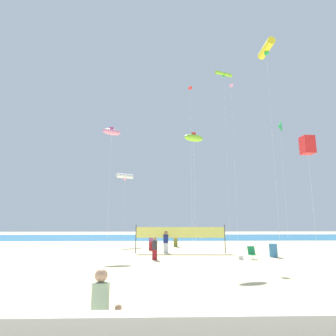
{
  "coord_description": "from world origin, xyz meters",
  "views": [
    {
      "loc": [
        -0.03,
        -16.78,
        2.66
      ],
      "look_at": [
        0.82,
        11.68,
        8.03
      ],
      "focal_mm": 30.39,
      "sensor_mm": 36.0,
      "label": 1
    }
  ],
  "objects_px": {
    "kite_red_diamond": "(190,98)",
    "mother_figure": "(100,306)",
    "kite_green_delta": "(280,127)",
    "kite_pink_diamond": "(231,92)",
    "beachgoer_navy_shirt": "(166,241)",
    "beachgoer_plum_shirt": "(151,241)",
    "kite_pink_inflatable": "(112,132)",
    "kite_yellow_tube": "(266,49)",
    "kite_red_box": "(307,145)",
    "kite_white_tube": "(125,176)",
    "toddler_figure": "(118,326)",
    "beachgoer_charcoal_shirt": "(155,248)",
    "kite_lime_inflatable": "(194,138)",
    "volleyball_net": "(180,234)",
    "kite_lime_tube": "(224,75)",
    "beachgoer_mustard_shirt": "(176,237)",
    "folding_beach_chair": "(252,252)",
    "trash_barrel": "(273,250)",
    "beach_handbag": "(241,257)"
  },
  "relations": [
    {
      "from": "kite_red_diamond",
      "to": "mother_figure",
      "type": "bearing_deg",
      "value": -102.18
    },
    {
      "from": "kite_green_delta",
      "to": "kite_pink_diamond",
      "type": "xyz_separation_m",
      "value": [
        -4.44,
        3.25,
        5.62
      ]
    },
    {
      "from": "beachgoer_navy_shirt",
      "to": "beachgoer_plum_shirt",
      "type": "bearing_deg",
      "value": 62.45
    },
    {
      "from": "mother_figure",
      "to": "kite_pink_inflatable",
      "type": "bearing_deg",
      "value": 103.23
    },
    {
      "from": "beachgoer_navy_shirt",
      "to": "kite_yellow_tube",
      "type": "xyz_separation_m",
      "value": [
        7.74,
        -5.31,
        14.96
      ]
    },
    {
      "from": "kite_pink_inflatable",
      "to": "kite_red_box",
      "type": "relative_size",
      "value": 1.27
    },
    {
      "from": "kite_yellow_tube",
      "to": "kite_red_box",
      "type": "bearing_deg",
      "value": 18.92
    },
    {
      "from": "kite_pink_inflatable",
      "to": "kite_white_tube",
      "type": "distance_m",
      "value": 9.33
    },
    {
      "from": "toddler_figure",
      "to": "beachgoer_navy_shirt",
      "type": "xyz_separation_m",
      "value": [
        1.44,
        18.63,
        0.5
      ]
    },
    {
      "from": "beachgoer_charcoal_shirt",
      "to": "kite_red_box",
      "type": "distance_m",
      "value": 14.03
    },
    {
      "from": "kite_green_delta",
      "to": "kite_yellow_tube",
      "type": "bearing_deg",
      "value": -116.84
    },
    {
      "from": "kite_red_box",
      "to": "kite_lime_inflatable",
      "type": "bearing_deg",
      "value": -169.64
    },
    {
      "from": "kite_pink_inflatable",
      "to": "volleyball_net",
      "type": "bearing_deg",
      "value": -11.63
    },
    {
      "from": "kite_green_delta",
      "to": "kite_red_diamond",
      "type": "height_order",
      "value": "kite_red_diamond"
    },
    {
      "from": "toddler_figure",
      "to": "volleyball_net",
      "type": "bearing_deg",
      "value": 111.33
    },
    {
      "from": "kite_yellow_tube",
      "to": "kite_lime_tube",
      "type": "relative_size",
      "value": 0.81
    },
    {
      "from": "beachgoer_mustard_shirt",
      "to": "volleyball_net",
      "type": "height_order",
      "value": "volleyball_net"
    },
    {
      "from": "kite_white_tube",
      "to": "kite_red_diamond",
      "type": "bearing_deg",
      "value": -52.4
    },
    {
      "from": "volleyball_net",
      "to": "kite_red_box",
      "type": "xyz_separation_m",
      "value": [
        9.63,
        -4.17,
        6.85
      ]
    },
    {
      "from": "mother_figure",
      "to": "kite_pink_inflatable",
      "type": "height_order",
      "value": "kite_pink_inflatable"
    },
    {
      "from": "volleyball_net",
      "to": "kite_pink_diamond",
      "type": "bearing_deg",
      "value": 48.68
    },
    {
      "from": "kite_green_delta",
      "to": "kite_pink_diamond",
      "type": "bearing_deg",
      "value": 143.8
    },
    {
      "from": "folding_beach_chair",
      "to": "kite_green_delta",
      "type": "distance_m",
      "value": 16.96
    },
    {
      "from": "mother_figure",
      "to": "kite_white_tube",
      "type": "height_order",
      "value": "kite_white_tube"
    },
    {
      "from": "mother_figure",
      "to": "kite_red_box",
      "type": "relative_size",
      "value": 0.18
    },
    {
      "from": "beachgoer_charcoal_shirt",
      "to": "kite_green_delta",
      "type": "distance_m",
      "value": 20.64
    },
    {
      "from": "toddler_figure",
      "to": "beachgoer_mustard_shirt",
      "type": "relative_size",
      "value": 0.49
    },
    {
      "from": "mother_figure",
      "to": "beachgoer_mustard_shirt",
      "type": "distance_m",
      "value": 25.09
    },
    {
      "from": "kite_green_delta",
      "to": "volleyball_net",
      "type": "bearing_deg",
      "value": -157.01
    },
    {
      "from": "mother_figure",
      "to": "beachgoer_navy_shirt",
      "type": "xyz_separation_m",
      "value": [
        1.82,
        18.67,
        0.11
      ]
    },
    {
      "from": "kite_yellow_tube",
      "to": "kite_pink_diamond",
      "type": "height_order",
      "value": "kite_pink_diamond"
    },
    {
      "from": "trash_barrel",
      "to": "beach_handbag",
      "type": "relative_size",
      "value": 2.88
    },
    {
      "from": "beachgoer_charcoal_shirt",
      "to": "volleyball_net",
      "type": "height_order",
      "value": "volleyball_net"
    },
    {
      "from": "beachgoer_plum_shirt",
      "to": "beachgoer_navy_shirt",
      "type": "bearing_deg",
      "value": 73.68
    },
    {
      "from": "kite_lime_inflatable",
      "to": "kite_lime_tube",
      "type": "height_order",
      "value": "kite_lime_tube"
    },
    {
      "from": "toddler_figure",
      "to": "trash_barrel",
      "type": "bearing_deg",
      "value": 88.05
    },
    {
      "from": "trash_barrel",
      "to": "kite_lime_inflatable",
      "type": "height_order",
      "value": "kite_lime_inflatable"
    },
    {
      "from": "beachgoer_charcoal_shirt",
      "to": "kite_yellow_tube",
      "type": "distance_m",
      "value": 17.42
    },
    {
      "from": "toddler_figure",
      "to": "kite_red_diamond",
      "type": "relative_size",
      "value": 0.06
    },
    {
      "from": "volleyball_net",
      "to": "beach_handbag",
      "type": "relative_size",
      "value": 22.6
    },
    {
      "from": "folding_beach_chair",
      "to": "kite_pink_diamond",
      "type": "bearing_deg",
      "value": 66.02
    },
    {
      "from": "beachgoer_mustard_shirt",
      "to": "volleyball_net",
      "type": "xyz_separation_m",
      "value": [
        0.06,
        -6.3,
        0.63
      ]
    },
    {
      "from": "kite_yellow_tube",
      "to": "beach_handbag",
      "type": "bearing_deg",
      "value": 157.02
    },
    {
      "from": "beachgoer_plum_shirt",
      "to": "kite_pink_inflatable",
      "type": "distance_m",
      "value": 11.05
    },
    {
      "from": "mother_figure",
      "to": "beachgoer_charcoal_shirt",
      "type": "height_order",
      "value": "mother_figure"
    },
    {
      "from": "toddler_figure",
      "to": "beach_handbag",
      "type": "relative_size",
      "value": 2.66
    },
    {
      "from": "kite_white_tube",
      "to": "kite_yellow_tube",
      "type": "bearing_deg",
      "value": -50.61
    },
    {
      "from": "trash_barrel",
      "to": "kite_yellow_tube",
      "type": "height_order",
      "value": "kite_yellow_tube"
    },
    {
      "from": "mother_figure",
      "to": "beach_handbag",
      "type": "xyz_separation_m",
      "value": [
        7.08,
        14.41,
        -0.74
      ]
    },
    {
      "from": "folding_beach_chair",
      "to": "kite_red_diamond",
      "type": "height_order",
      "value": "kite_red_diamond"
    }
  ]
}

